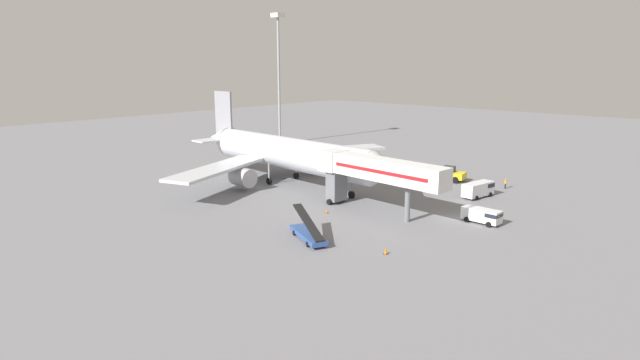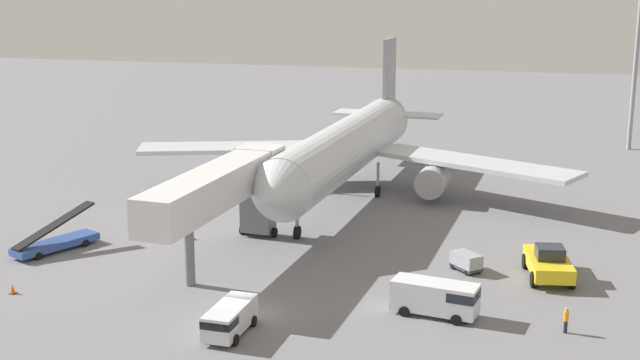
# 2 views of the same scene
# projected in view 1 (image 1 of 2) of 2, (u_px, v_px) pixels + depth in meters

# --- Properties ---
(ground_plane) EXTENTS (300.00, 300.00, 0.00)m
(ground_plane) POSITION_uv_depth(u_px,v_px,m) (458.00, 219.00, 66.09)
(ground_plane) COLOR slate
(airplane_at_gate) EXTENTS (44.69, 44.50, 14.19)m
(airplane_at_gate) POSITION_uv_depth(u_px,v_px,m) (285.00, 153.00, 85.15)
(airplane_at_gate) COLOR silver
(airplane_at_gate) RESTS_ON ground
(jet_bridge) EXTENTS (4.53, 19.72, 7.44)m
(jet_bridge) POSITION_uv_depth(u_px,v_px,m) (373.00, 171.00, 67.78)
(jet_bridge) COLOR silver
(jet_bridge) RESTS_ON ground
(pushback_tug) EXTENTS (3.77, 6.36, 2.46)m
(pushback_tug) POSITION_uv_depth(u_px,v_px,m) (447.00, 174.00, 87.23)
(pushback_tug) COLOR yellow
(pushback_tug) RESTS_ON ground
(belt_loader_truck) EXTENTS (4.63, 7.14, 3.30)m
(belt_loader_truck) POSITION_uv_depth(u_px,v_px,m) (308.00, 233.00, 58.11)
(belt_loader_truck) COLOR #2D4C8E
(belt_loader_truck) RESTS_ON ground
(service_van_near_center) EXTENTS (5.66, 2.84, 2.21)m
(service_van_near_center) POSITION_uv_depth(u_px,v_px,m) (479.00, 189.00, 76.47)
(service_van_near_center) COLOR silver
(service_van_near_center) RESTS_ON ground
(service_van_outer_right) EXTENTS (2.21, 4.77, 1.81)m
(service_van_outer_right) POSITION_uv_depth(u_px,v_px,m) (483.00, 215.00, 64.05)
(service_van_outer_right) COLOR silver
(service_van_outer_right) RESTS_ON ground
(baggage_cart_mid_center) EXTENTS (2.52, 2.53, 1.35)m
(baggage_cart_mid_center) POSITION_uv_depth(u_px,v_px,m) (428.00, 182.00, 83.18)
(baggage_cart_mid_center) COLOR #38383D
(baggage_cart_mid_center) RESTS_ON ground
(ground_crew_worker_foreground) EXTENTS (0.43, 0.43, 1.61)m
(ground_crew_worker_foreground) POSITION_uv_depth(u_px,v_px,m) (505.00, 183.00, 81.74)
(ground_crew_worker_foreground) COLOR #1E2333
(ground_crew_worker_foreground) RESTS_ON ground
(safety_cone_alpha) EXTENTS (0.44, 0.44, 0.68)m
(safety_cone_alpha) POSITION_uv_depth(u_px,v_px,m) (386.00, 251.00, 53.93)
(safety_cone_alpha) COLOR black
(safety_cone_alpha) RESTS_ON ground
(safety_cone_bravo) EXTENTS (0.38, 0.38, 0.59)m
(safety_cone_bravo) POSITION_uv_depth(u_px,v_px,m) (327.00, 211.00, 68.46)
(safety_cone_bravo) COLOR black
(safety_cone_bravo) RESTS_ON ground
(apron_light_mast) EXTENTS (2.40, 2.40, 30.48)m
(apron_light_mast) POSITION_uv_depth(u_px,v_px,m) (278.00, 57.00, 123.19)
(apron_light_mast) COLOR #93969B
(apron_light_mast) RESTS_ON ground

